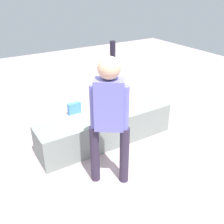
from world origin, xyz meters
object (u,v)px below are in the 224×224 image
adult_standing (109,113)px  cake_box_white (53,119)px  child_seated (115,100)px  cake_plate (100,113)px  handbag_black_leather (92,124)px  water_bottle_near_gift (38,136)px  party_cup_red (116,115)px  gift_bag (74,109)px

adult_standing → cake_box_white: 2.05m
child_seated → cake_plate: child_seated is taller
cake_plate → adult_standing: bearing=-112.1°
cake_box_white → handbag_black_leather: (0.48, -0.60, 0.05)m
water_bottle_near_gift → handbag_black_leather: handbag_black_leather is taller
party_cup_red → handbag_black_leather: bearing=-168.2°
cake_plate → child_seated: bearing=-22.0°
adult_standing → party_cup_red: bearing=54.7°
handbag_black_leather → water_bottle_near_gift: bearing=173.1°
party_cup_red → handbag_black_leather: (-0.56, -0.12, 0.04)m
adult_standing → handbag_black_leather: (0.40, 1.23, -0.86)m
cake_plate → cake_box_white: (-0.42, 0.99, -0.44)m
cake_plate → party_cup_red: 0.91m
gift_bag → handbag_black_leather: size_ratio=0.93×
child_seated → cake_box_white: child_seated is taller
handbag_black_leather → adult_standing: bearing=-108.0°
cake_plate → gift_bag: 1.09m
adult_standing → cake_plate: adult_standing is taller
water_bottle_near_gift → cake_box_white: size_ratio=0.74×
adult_standing → water_bottle_near_gift: adult_standing is taller
child_seated → gift_bag: child_seated is taller
adult_standing → water_bottle_near_gift: bearing=110.6°
gift_bag → adult_standing: bearing=-100.9°
child_seated → cake_plate: (-0.21, 0.09, -0.19)m
gift_bag → water_bottle_near_gift: size_ratio=1.29×
adult_standing → child_seated: bearing=53.8°
adult_standing → party_cup_red: (0.96, 1.35, -0.91)m
party_cup_red → adult_standing: bearing=-125.3°
adult_standing → water_bottle_near_gift: size_ratio=6.90×
cake_plate → handbag_black_leather: bearing=81.4°
water_bottle_near_gift → gift_bag: bearing=31.2°
child_seated → adult_standing: adult_standing is taller
cake_plate → water_bottle_near_gift: (-0.85, 0.50, -0.39)m
gift_bag → handbag_black_leather: (0.04, -0.63, -0.03)m
water_bottle_near_gift → party_cup_red: 1.46m
cake_box_white → child_seated: bearing=-59.3°
party_cup_red → handbag_black_leather: 0.57m
adult_standing → cake_box_white: (-0.08, 1.83, -0.91)m
gift_bag → party_cup_red: size_ratio=2.54×
gift_bag → party_cup_red: bearing=-40.7°
gift_bag → water_bottle_near_gift: gift_bag is taller
child_seated → cake_box_white: size_ratio=1.54×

